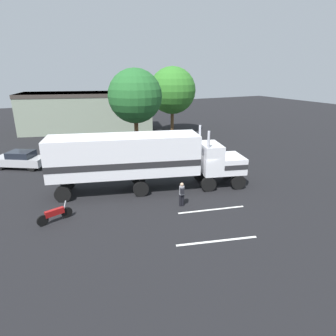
# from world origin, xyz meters

# --- Properties ---
(ground_plane) EXTENTS (120.00, 120.00, 0.00)m
(ground_plane) POSITION_xyz_m (0.00, 0.00, 0.00)
(ground_plane) COLOR black
(lane_stripe_near) EXTENTS (4.32, 1.14, 0.01)m
(lane_stripe_near) POSITION_xyz_m (-2.34, -3.50, 0.01)
(lane_stripe_near) COLOR silver
(lane_stripe_near) RESTS_ON ground_plane
(lane_stripe_mid) EXTENTS (4.29, 1.29, 0.01)m
(lane_stripe_mid) POSITION_xyz_m (-4.07, -6.59, 0.01)
(lane_stripe_mid) COLOR silver
(lane_stripe_mid) RESTS_ON ground_plane
(semi_truck) EXTENTS (14.29, 6.32, 4.50)m
(semi_truck) POSITION_xyz_m (-5.23, 1.48, 2.52)
(semi_truck) COLOR white
(semi_truck) RESTS_ON ground_plane
(person_bystander) EXTENTS (0.39, 0.48, 1.63)m
(person_bystander) POSITION_xyz_m (-3.80, -2.18, 0.89)
(person_bystander) COLOR black
(person_bystander) RESTS_ON ground_plane
(parked_car) EXTENTS (4.69, 3.84, 1.57)m
(parked_car) POSITION_xyz_m (-13.25, 10.97, 0.81)
(parked_car) COLOR #B7B7BC
(parked_car) RESTS_ON ground_plane
(motorcycle) EXTENTS (2.04, 0.73, 1.12)m
(motorcycle) POSITION_xyz_m (-11.44, -0.74, 0.48)
(motorcycle) COLOR black
(motorcycle) RESTS_ON ground_plane
(tree_left) EXTENTS (5.63, 5.63, 8.70)m
(tree_left) POSITION_xyz_m (-1.74, 11.99, 5.86)
(tree_left) COLOR brown
(tree_left) RESTS_ON ground_plane
(tree_center) EXTENTS (6.26, 6.26, 8.94)m
(tree_center) POSITION_xyz_m (5.94, 18.65, 5.80)
(tree_center) COLOR brown
(tree_center) RESTS_ON ground_plane
(building_backdrop) EXTENTS (19.04, 10.78, 5.44)m
(building_backdrop) POSITION_xyz_m (-4.31, 25.34, 2.93)
(building_backdrop) COLOR gray
(building_backdrop) RESTS_ON ground_plane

